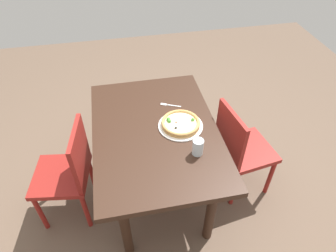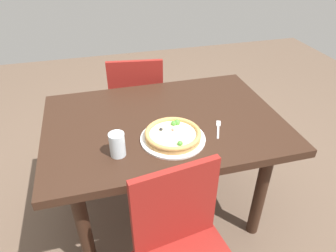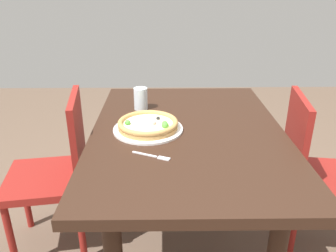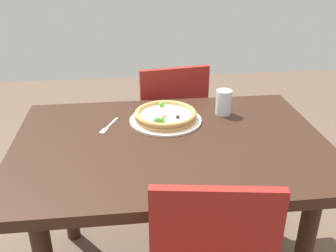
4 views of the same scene
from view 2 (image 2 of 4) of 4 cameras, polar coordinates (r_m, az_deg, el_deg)
name	(u,v)px [view 2 (image 2 of 4)]	position (r m, az deg, el deg)	size (l,w,h in m)	color
ground_plane	(165,209)	(2.16, -0.65, -15.23)	(6.00, 6.00, 0.00)	brown
dining_table	(164,134)	(1.74, -0.78, -1.56)	(1.29, 0.90, 0.73)	#331E14
chair_far	(137,103)	(2.36, -5.80, 4.21)	(0.45, 0.45, 0.86)	maroon
plate	(173,139)	(1.53, 0.89, -2.36)	(0.33, 0.33, 0.01)	white
pizza	(173,134)	(1.52, 0.91, -1.57)	(0.28, 0.28, 0.05)	tan
fork	(218,128)	(1.63, 9.35, -0.34)	(0.08, 0.16, 0.00)	silver
drinking_glass	(117,145)	(1.42, -9.43, -3.42)	(0.07, 0.07, 0.12)	silver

